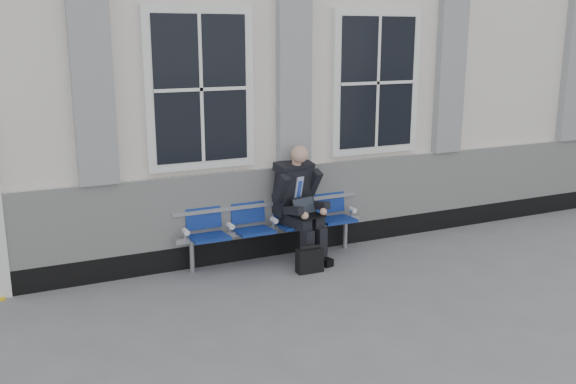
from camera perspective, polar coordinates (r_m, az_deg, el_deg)
ground at (r=8.07m, az=10.83°, el=-7.41°), size 70.00×70.00×0.00m
station_building at (r=10.54m, az=0.04°, el=10.20°), size 14.40×4.40×4.49m
bench at (r=8.37m, az=-1.44°, el=-2.38°), size 2.60×0.47×0.91m
businessman at (r=8.32m, az=0.98°, el=-0.65°), size 0.67×0.90×1.52m
briefcase at (r=8.03m, az=1.93°, el=-6.06°), size 0.34×0.15×0.34m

